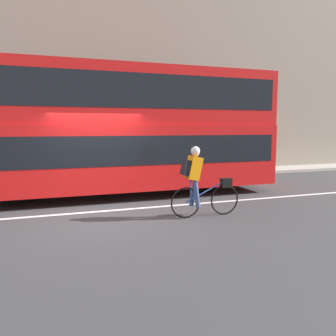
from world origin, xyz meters
name	(u,v)px	position (x,y,z in m)	size (l,w,h in m)	color
ground_plane	(103,214)	(0.00, 0.00, 0.00)	(80.00, 80.00, 0.00)	#38383A
road_center_line	(102,211)	(0.00, 0.30, 0.00)	(50.00, 0.14, 0.01)	silver
sidewalk_curb	(85,179)	(0.00, 5.54, 0.06)	(60.00, 1.60, 0.13)	#A8A399
building_facade	(80,62)	(0.00, 6.49, 4.83)	(60.00, 0.30, 9.66)	gray
bus	(123,126)	(0.95, 2.15, 2.16)	(9.49, 2.45, 3.90)	black
cyclist_on_bike	(199,180)	(2.13, -0.97, 0.90)	(1.76, 0.32, 1.69)	black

